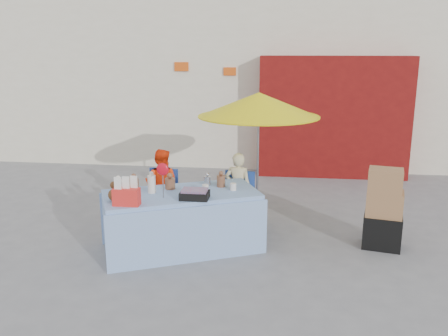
# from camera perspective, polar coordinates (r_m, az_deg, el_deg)

# --- Properties ---
(ground) EXTENTS (80.00, 80.00, 0.00)m
(ground) POSITION_cam_1_polar(r_m,az_deg,el_deg) (6.91, -2.89, -9.21)
(ground) COLOR slate
(ground) RESTS_ON ground
(backdrop) EXTENTS (14.00, 8.00, 7.80)m
(backdrop) POSITION_cam_1_polar(r_m,az_deg,el_deg) (13.78, 4.88, 15.59)
(backdrop) COLOR silver
(backdrop) RESTS_ON ground
(market_table) EXTENTS (2.37, 1.80, 1.30)m
(market_table) POSITION_cam_1_polar(r_m,az_deg,el_deg) (6.66, -5.16, -6.27)
(market_table) COLOR #8BABDE
(market_table) RESTS_ON ground
(chair_left) EXTENTS (0.53, 0.52, 0.85)m
(chair_left) POSITION_cam_1_polar(r_m,az_deg,el_deg) (7.75, -7.68, -4.68)
(chair_left) COLOR #203F95
(chair_left) RESTS_ON ground
(chair_right) EXTENTS (0.53, 0.52, 0.85)m
(chair_right) POSITION_cam_1_polar(r_m,az_deg,el_deg) (7.53, 1.58, -5.11)
(chair_right) COLOR #203F95
(chair_right) RESTS_ON ground
(vendor_orange) EXTENTS (0.62, 0.51, 1.19)m
(vendor_orange) POSITION_cam_1_polar(r_m,az_deg,el_deg) (7.77, -7.52, -2.01)
(vendor_orange) COLOR #FF380D
(vendor_orange) RESTS_ON ground
(vendor_beige) EXTENTS (0.45, 0.32, 1.16)m
(vendor_beige) POSITION_cam_1_polar(r_m,az_deg,el_deg) (7.56, 1.69, -2.45)
(vendor_beige) COLOR beige
(vendor_beige) RESTS_ON ground
(umbrella) EXTENTS (1.90, 1.90, 2.09)m
(umbrella) POSITION_cam_1_polar(r_m,az_deg,el_deg) (7.42, 4.20, 7.55)
(umbrella) COLOR gray
(umbrella) RESTS_ON ground
(box_stack) EXTENTS (0.59, 0.52, 1.15)m
(box_stack) POSITION_cam_1_polar(r_m,az_deg,el_deg) (7.02, 18.65, -4.99)
(box_stack) COLOR black
(box_stack) RESTS_ON ground
(tarp_bundle) EXTENTS (0.69, 0.57, 0.30)m
(tarp_bundle) POSITION_cam_1_polar(r_m,az_deg,el_deg) (6.69, -11.36, -8.93)
(tarp_bundle) COLOR #F6F81A
(tarp_bundle) RESTS_ON ground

